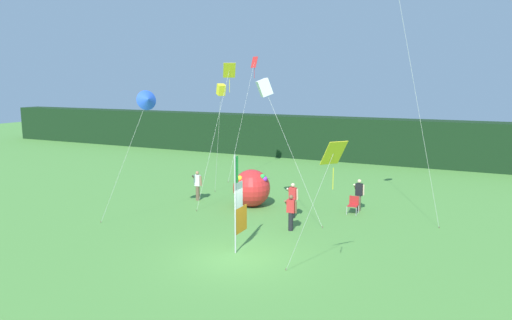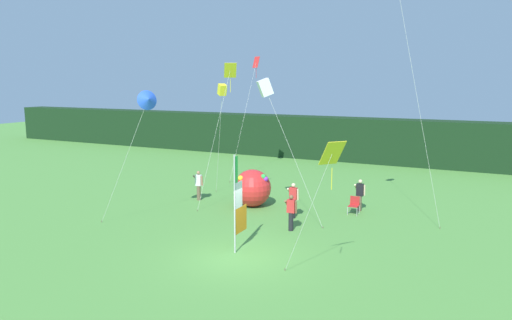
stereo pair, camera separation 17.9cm
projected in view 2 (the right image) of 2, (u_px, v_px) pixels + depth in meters
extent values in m
plane|color=#518E3D|center=(238.00, 257.00, 18.08)|extent=(120.00, 120.00, 0.00)
cube|color=black|center=(372.00, 140.00, 38.85)|extent=(80.00, 2.40, 3.62)
cylinder|color=#B7B7BC|center=(235.00, 205.00, 18.18)|extent=(0.06, 0.06, 3.91)
cube|color=orange|center=(241.00, 219.00, 18.76)|extent=(0.02, 0.97, 1.04)
cube|color=white|center=(239.00, 195.00, 18.42)|extent=(0.02, 0.60, 1.04)
cube|color=green|center=(236.00, 170.00, 18.08)|extent=(0.02, 0.23, 1.04)
cylinder|color=brown|center=(360.00, 203.00, 24.41)|extent=(0.22, 0.22, 0.80)
cube|color=black|center=(360.00, 190.00, 24.29)|extent=(0.36, 0.20, 0.64)
sphere|color=beige|center=(360.00, 181.00, 24.22)|extent=(0.20, 0.20, 0.20)
cylinder|color=beige|center=(356.00, 187.00, 24.43)|extent=(0.09, 0.48, 0.42)
cylinder|color=beige|center=(364.00, 190.00, 24.20)|extent=(0.09, 0.14, 0.56)
cylinder|color=black|center=(293.00, 209.00, 23.12)|extent=(0.22, 0.22, 0.94)
cube|color=red|center=(293.00, 194.00, 22.99)|extent=(0.36, 0.20, 0.60)
sphere|color=beige|center=(293.00, 185.00, 22.92)|extent=(0.20, 0.20, 0.20)
cylinder|color=beige|center=(289.00, 191.00, 23.13)|extent=(0.09, 0.48, 0.42)
cylinder|color=beige|center=(298.00, 195.00, 22.90)|extent=(0.09, 0.14, 0.56)
cylinder|color=black|center=(291.00, 222.00, 21.19)|extent=(0.22, 0.22, 0.84)
cube|color=red|center=(291.00, 206.00, 21.07)|extent=(0.36, 0.20, 0.59)
sphere|color=brown|center=(291.00, 197.00, 21.00)|extent=(0.20, 0.20, 0.20)
cylinder|color=brown|center=(287.00, 204.00, 21.21)|extent=(0.09, 0.48, 0.42)
cylinder|color=brown|center=(296.00, 207.00, 20.98)|extent=(0.09, 0.14, 0.56)
cylinder|color=brown|center=(199.00, 193.00, 26.61)|extent=(0.22, 0.22, 0.84)
cube|color=white|center=(199.00, 180.00, 26.49)|extent=(0.36, 0.20, 0.62)
sphere|color=#A37556|center=(198.00, 173.00, 26.42)|extent=(0.20, 0.20, 0.20)
cylinder|color=#A37556|center=(196.00, 178.00, 26.63)|extent=(0.09, 0.48, 0.42)
cylinder|color=#A37556|center=(202.00, 181.00, 26.40)|extent=(0.09, 0.14, 0.56)
sphere|color=red|center=(252.00, 188.00, 25.21)|extent=(2.01, 2.01, 2.01)
sphere|color=purple|center=(266.00, 179.00, 24.69)|extent=(0.28, 0.28, 0.28)
sphere|color=green|center=(263.00, 177.00, 24.69)|extent=(0.28, 0.28, 0.28)
sphere|color=yellow|center=(240.00, 178.00, 24.65)|extent=(0.28, 0.28, 0.28)
cylinder|color=#BCBCC1|center=(347.00, 211.00, 23.69)|extent=(0.03, 0.03, 0.42)
cylinder|color=#BCBCC1|center=(357.00, 212.00, 23.49)|extent=(0.03, 0.03, 0.42)
cylinder|color=#BCBCC1|center=(350.00, 209.00, 24.12)|extent=(0.03, 0.03, 0.42)
cylinder|color=#BCBCC1|center=(359.00, 210.00, 23.92)|extent=(0.03, 0.03, 0.42)
cube|color=#B22323|center=(354.00, 206.00, 23.77)|extent=(0.48, 0.48, 0.03)
cube|color=#B22323|center=(355.00, 200.00, 23.94)|extent=(0.48, 0.03, 0.44)
cylinder|color=brown|center=(285.00, 270.00, 16.77)|extent=(0.03, 0.03, 0.08)
cylinder|color=silver|center=(307.00, 216.00, 15.78)|extent=(1.80, 0.57, 4.44)
cube|color=yellow|center=(332.00, 153.00, 14.78)|extent=(0.86, 0.88, 0.80)
cylinder|color=yellow|center=(332.00, 179.00, 14.91)|extent=(0.02, 0.02, 0.70)
cylinder|color=brown|center=(323.00, 227.00, 21.57)|extent=(0.03, 0.03, 0.08)
cylinder|color=silver|center=(293.00, 156.00, 22.11)|extent=(3.32, 0.80, 6.36)
cube|color=white|center=(265.00, 88.00, 22.63)|extent=(0.94, 0.89, 0.93)
cylinder|color=brown|center=(197.00, 210.00, 24.40)|extent=(0.03, 0.03, 0.08)
cylinder|color=silver|center=(214.00, 141.00, 24.49)|extent=(0.95, 2.00, 7.22)
cube|color=yellow|center=(230.00, 70.00, 24.57)|extent=(0.81, 0.77, 0.75)
cylinder|color=yellow|center=(230.00, 86.00, 24.70)|extent=(0.02, 0.02, 0.70)
cylinder|color=brown|center=(440.00, 228.00, 21.51)|extent=(0.03, 0.03, 0.08)
cylinder|color=silver|center=(419.00, 108.00, 20.93)|extent=(2.42, 0.42, 11.00)
cylinder|color=brown|center=(216.00, 191.00, 28.71)|extent=(0.03, 0.03, 0.08)
cylinder|color=silver|center=(219.00, 143.00, 27.54)|extent=(1.08, 0.99, 6.18)
cube|color=yellow|center=(222.00, 90.00, 26.36)|extent=(0.69, 0.66, 0.69)
cylinder|color=brown|center=(230.00, 182.00, 31.26)|extent=(0.03, 0.03, 0.08)
cylinder|color=silver|center=(243.00, 121.00, 32.07)|extent=(0.31, 3.46, 7.96)
cube|color=red|center=(256.00, 62.00, 32.88)|extent=(0.61, 0.47, 0.77)
cylinder|color=red|center=(256.00, 73.00, 33.00)|extent=(0.02, 0.02, 0.70)
cylinder|color=brown|center=(102.00, 221.00, 22.49)|extent=(0.03, 0.03, 0.08)
cylinder|color=silver|center=(124.00, 163.00, 21.89)|extent=(2.37, 0.87, 5.84)
cone|color=blue|center=(148.00, 100.00, 21.27)|extent=(0.92, 1.03, 0.95)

